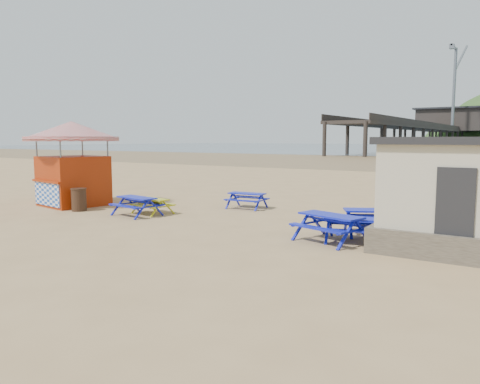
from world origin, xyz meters
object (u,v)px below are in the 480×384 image
Objects in this scene: picnic_table_yellow at (153,206)px; ice_cream_kiosk at (72,153)px; picnic_table_blue_b at (247,201)px; litter_bin at (79,199)px.

picnic_table_yellow is 5.30m from ice_cream_kiosk.
picnic_table_yellow is at bearing 11.45° from ice_cream_kiosk.
picnic_table_blue_b reaches higher than picnic_table_yellow.
ice_cream_kiosk is (-4.85, -0.12, 2.13)m from picnic_table_yellow.
litter_bin is (1.64, -1.03, -1.95)m from ice_cream_kiosk.
litter_bin is (-3.21, -1.15, 0.18)m from picnic_table_yellow.
picnic_table_blue_b is at bearing 64.52° from picnic_table_yellow.
picnic_table_blue_b is 4.22m from picnic_table_yellow.
litter_bin reaches higher than picnic_table_blue_b.
ice_cream_kiosk reaches higher than picnic_table_yellow.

